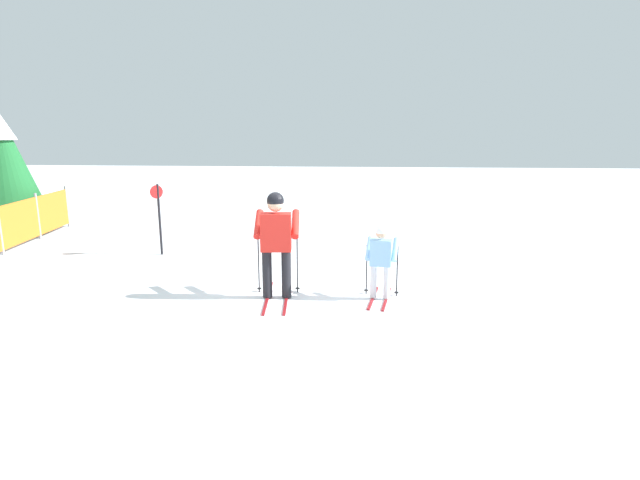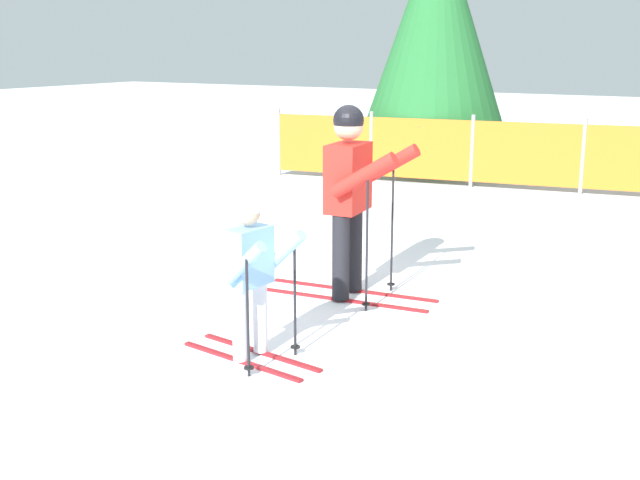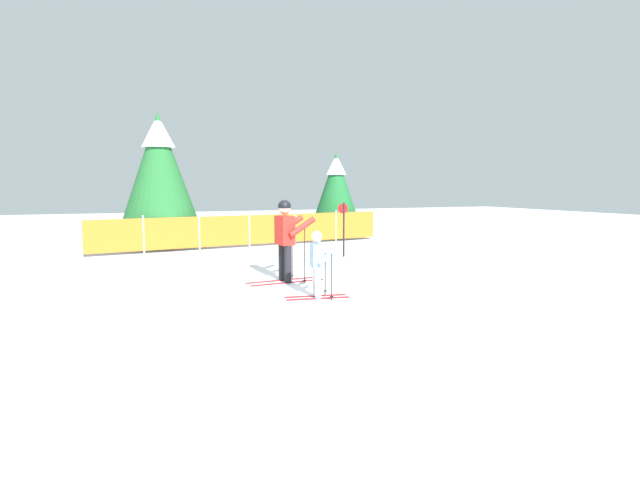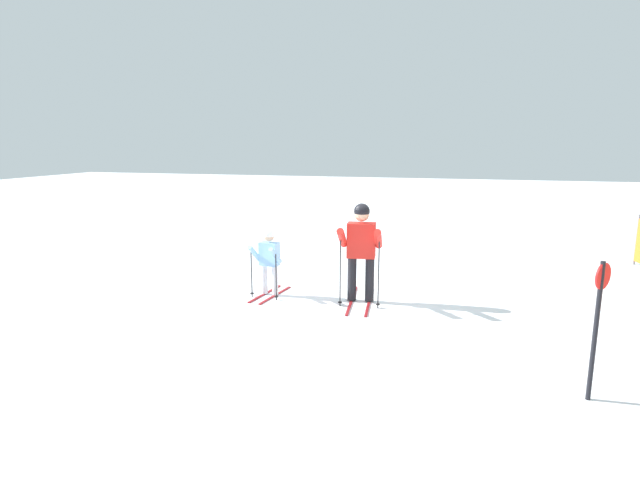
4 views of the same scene
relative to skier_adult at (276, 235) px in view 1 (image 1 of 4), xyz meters
name	(u,v)px [view 1 (image 1 of 4)]	position (x,y,z in m)	size (l,w,h in m)	color
ground_plane	(288,297)	(0.03, -0.17, -1.01)	(60.00, 60.00, 0.00)	white
skier_adult	(276,235)	(0.00, 0.00, 0.00)	(1.62, 0.76, 1.69)	maroon
skier_child	(381,256)	(0.07, -1.63, -0.32)	(1.14, 0.56, 1.19)	maroon
conifer_near	(2,156)	(4.39, 7.64, 0.98)	(1.74, 1.74, 3.23)	#4C3823
trail_marker	(159,212)	(2.61, 2.95, -0.08)	(0.23, 0.20, 1.51)	black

